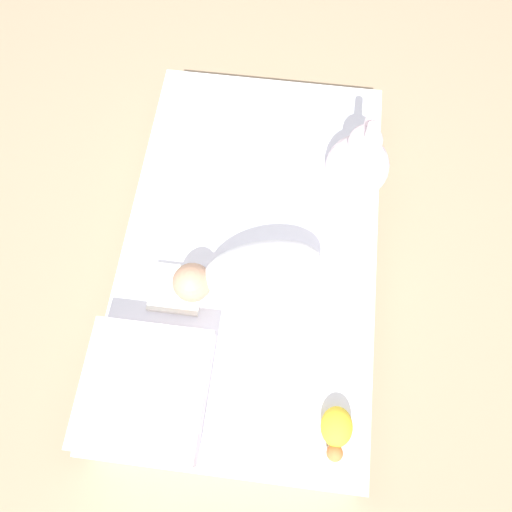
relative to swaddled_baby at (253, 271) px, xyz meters
name	(u,v)px	position (x,y,z in m)	size (l,w,h in m)	color
ground_plane	(251,268)	(-0.12, -0.03, -0.30)	(12.00, 12.00, 0.00)	#9E8466
bed_mattress	(250,258)	(-0.12, -0.03, -0.19)	(1.47, 0.87, 0.22)	white
burp_cloth	(177,289)	(0.07, -0.25, -0.07)	(0.17, 0.17, 0.02)	white
swaddled_baby	(253,271)	(0.00, 0.00, 0.00)	(0.29, 0.49, 0.17)	white
pillow	(145,390)	(0.40, -0.27, -0.03)	(0.38, 0.36, 0.10)	white
bunny_plush	(358,164)	(-0.42, 0.31, 0.05)	(0.22, 0.22, 0.37)	silver
turtle_plush	(336,430)	(0.44, 0.30, -0.05)	(0.15, 0.09, 0.08)	yellow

